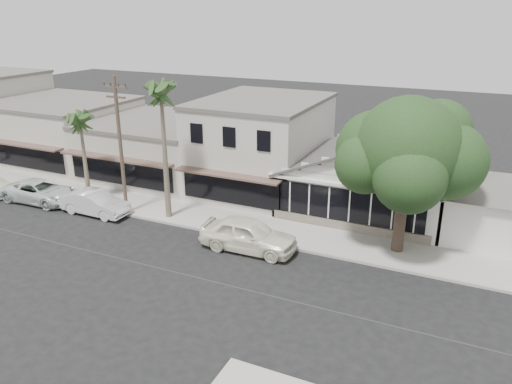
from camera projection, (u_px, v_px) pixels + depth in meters
The scene contains 14 objects.
ground at pixel (205, 280), 24.94m from camera, with size 140.00×140.00×0.00m, color black.
sidewalk_north at pixel (153, 207), 33.81m from camera, with size 90.00×3.50×0.15m, color #9E9991.
corner_shop at pixel (366, 173), 32.69m from camera, with size 10.40×8.60×5.10m.
side_cottage at pixel (501, 214), 29.02m from camera, with size 6.00×6.00×3.00m, color white.
row_building_near at pixel (262, 147), 36.49m from camera, with size 8.00×10.00×6.50m, color beige.
row_building_midnear at pixel (160, 148), 40.43m from camera, with size 10.00×10.00×4.20m, color #B0AD9E.
row_building_midfar at pixel (62, 131), 44.42m from camera, with size 11.00×10.00×5.00m, color beige.
utility_pole at pixel (120, 144), 31.25m from camera, with size 1.80×0.24×9.00m.
car_0 at pixel (248, 235), 27.72m from camera, with size 2.21×5.49×1.87m, color white.
car_1 at pixel (95, 203), 32.64m from camera, with size 1.66×4.75×1.56m, color silver.
car_2 at pixel (41, 192), 34.74m from camera, with size 2.54×5.50×1.53m, color silver.
shade_tree at pixel (407, 152), 26.02m from camera, with size 7.84×7.09×8.70m.
palm_east at pixel (161, 94), 29.48m from camera, with size 3.15×3.15×9.27m.
palm_mid at pixel (80, 121), 32.77m from camera, with size 2.68×2.68×6.79m.
Camera 1 is at (11.47, -18.80, 12.76)m, focal length 35.00 mm.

